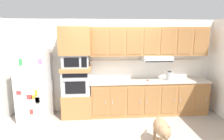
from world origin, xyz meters
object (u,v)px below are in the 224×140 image
object	(u,v)px
refrigerator	(34,85)
microwave	(76,61)
screwdriver	(148,80)
dog	(161,129)
built_in_oven	(76,82)
electric_kettle	(169,76)

from	to	relation	value
refrigerator	microwave	size ratio (longest dim) A/B	2.73
screwdriver	dog	xyz separation A→B (m)	(-0.13, -1.51, -0.55)
screwdriver	dog	bearing A→B (deg)	-95.04
built_in_oven	screwdriver	size ratio (longest dim) A/B	5.39
built_in_oven	dog	world-z (taller)	built_in_oven
refrigerator	microwave	xyz separation A→B (m)	(1.03, 0.07, 0.58)
microwave	electric_kettle	distance (m)	2.47
refrigerator	screwdriver	bearing A→B (deg)	-0.42
built_in_oven	microwave	xyz separation A→B (m)	(0.00, -0.00, 0.56)
electric_kettle	dog	world-z (taller)	electric_kettle
built_in_oven	dog	xyz separation A→B (m)	(1.71, -1.60, -0.52)
electric_kettle	dog	xyz separation A→B (m)	(-0.72, -1.55, -0.65)
built_in_oven	dog	size ratio (longest dim) A/B	0.75
refrigerator	built_in_oven	size ratio (longest dim) A/B	2.51
electric_kettle	dog	size ratio (longest dim) A/B	0.26
microwave	dog	size ratio (longest dim) A/B	0.69
refrigerator	electric_kettle	bearing A→B (deg)	0.34
microwave	screwdriver	xyz separation A→B (m)	(1.85, -0.09, -0.53)
refrigerator	built_in_oven	xyz separation A→B (m)	(1.03, 0.07, 0.02)
screwdriver	electric_kettle	distance (m)	0.60
microwave	screwdriver	bearing A→B (deg)	-2.76
refrigerator	microwave	world-z (taller)	refrigerator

